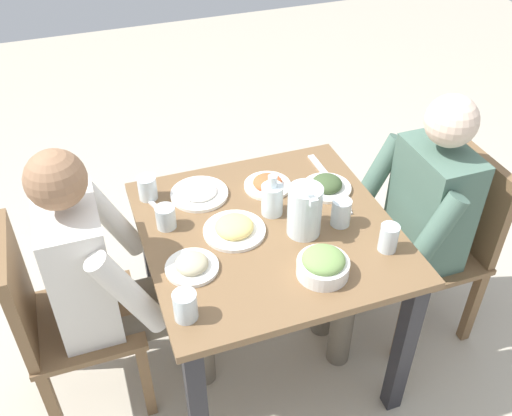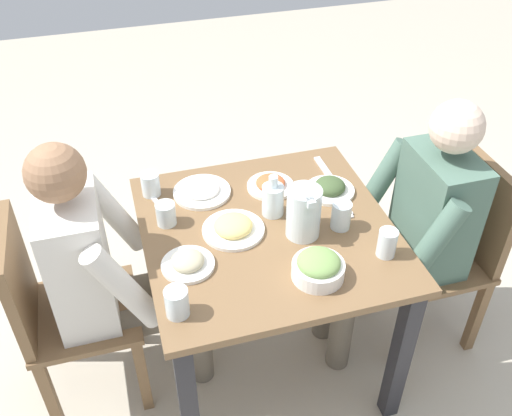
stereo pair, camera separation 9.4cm
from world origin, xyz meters
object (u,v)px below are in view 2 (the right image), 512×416
chair_near (451,245)px  plate_rice_curry (271,184)px  plate_fries (233,227)px  water_glass_near_right (151,184)px  water_pitcher (304,212)px  diner_near (412,227)px  plate_dolmas (330,188)px  oil_carafe (273,201)px  water_glass_by_pitcher (341,215)px  water_glass_far_left (177,302)px  dining_table (267,254)px  water_glass_near_left (387,243)px  water_glass_far_right (166,214)px  plate_yoghurt (202,191)px  chair_far (57,307)px  diner_far (108,268)px  plate_beans (188,262)px  salad_bowl (318,267)px

chair_near → plate_rice_curry: 0.79m
plate_fries → water_glass_near_right: 0.39m
water_pitcher → diner_near: bearing=-86.7°
plate_dolmas → oil_carafe: size_ratio=1.16×
chair_near → water_glass_by_pitcher: (-0.03, 0.53, 0.30)m
oil_carafe → water_glass_far_left: bearing=132.3°
plate_rice_curry → water_glass_near_right: (0.09, 0.45, 0.03)m
chair_near → water_glass_far_left: size_ratio=8.82×
dining_table → water_glass_near_left: (-0.24, -0.34, 0.17)m
water_glass_far_left → oil_carafe: oil_carafe is taller
water_glass_far_right → oil_carafe: bearing=-97.6°
diner_near → plate_yoghurt: diner_near is taller
water_glass_far_left → water_glass_by_pitcher: water_glass_by_pitcher is taller
chair_near → plate_dolmas: size_ratio=4.46×
chair_far → plate_yoghurt: bearing=-71.0°
chair_near → plate_yoghurt: chair_near is taller
plate_rice_curry → water_glass_near_left: water_glass_near_left is taller
diner_far → plate_dolmas: size_ratio=6.01×
diner_near → plate_fries: size_ratio=5.16×
chair_near → oil_carafe: 0.80m
water_pitcher → water_glass_far_left: bearing=116.7°
plate_beans → water_glass_near_left: bearing=-101.0°
plate_yoghurt → plate_beans: size_ratio=1.24×
dining_table → water_glass_far_left: bearing=128.8°
water_glass_near_left → water_glass_near_right: size_ratio=1.10×
chair_near → diner_far: diner_far is taller
plate_dolmas → water_glass_far_right: bearing=91.1°
plate_yoghurt → chair_far: bearing=109.0°
diner_near → water_glass_far_left: bearing=105.9°
salad_bowl → plate_fries: bearing=35.4°
plate_dolmas → water_glass_far_left: 0.81m
diner_near → plate_yoghurt: size_ratio=5.17×
plate_dolmas → plate_rice_curry: size_ratio=1.04×
chair_far → plate_dolmas: bearing=-85.9°
plate_beans → water_glass_far_left: size_ratio=1.85×
chair_near → water_pitcher: (-0.03, 0.67, 0.34)m
diner_far → plate_rice_curry: bearing=-75.7°
diner_near → water_glass_far_left: diner_near is taller
diner_far → water_pitcher: size_ratio=6.03×
water_glass_far_left → diner_far: bearing=28.2°
water_glass_by_pitcher → plate_dolmas: bearing=-11.7°
chair_near → water_glass_far_right: chair_near is taller
water_pitcher → plate_rice_curry: water_pitcher is taller
water_pitcher → water_glass_by_pitcher: 0.15m
dining_table → diner_far: 0.58m
chair_far → plate_fries: 0.71m
water_pitcher → oil_carafe: bearing=25.9°
chair_far → diner_near: (-0.10, -1.35, 0.14)m
chair_near → chair_far: size_ratio=1.00×
salad_bowl → water_glass_by_pitcher: water_glass_by_pitcher is taller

